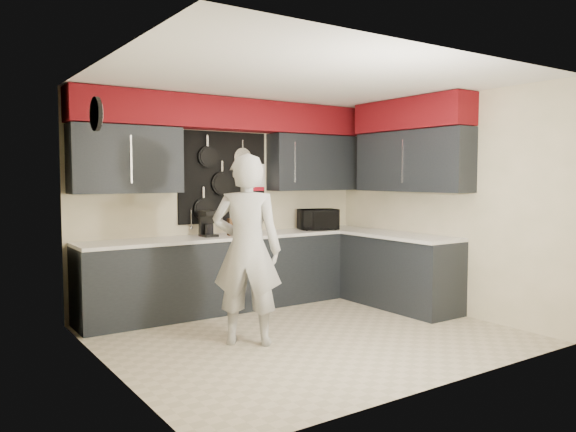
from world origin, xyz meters
TOP-DOWN VIEW (x-y plane):
  - ground at (0.00, 0.00)m, footprint 4.00×4.00m
  - back_wall_assembly at (0.01, 1.60)m, footprint 4.00×0.36m
  - right_wall_assembly at (1.85, 0.26)m, footprint 0.36×3.50m
  - left_wall_assembly at (-1.99, 0.02)m, footprint 0.05×3.50m
  - base_cabinets at (0.49, 1.13)m, footprint 3.95×2.20m
  - microwave at (1.21, 1.40)m, footprint 0.58×0.48m
  - knife_block at (-0.11, 1.40)m, footprint 0.11×0.11m
  - utensil_crock at (0.18, 1.44)m, footprint 0.11×0.11m
  - coffee_maker at (-0.41, 1.45)m, footprint 0.17×0.21m
  - person at (-0.66, 0.07)m, footprint 0.81×0.77m

SIDE VIEW (x-z plane):
  - ground at x=0.00m, z-range 0.00..0.00m
  - base_cabinets at x=0.49m, z-range 0.00..0.92m
  - person at x=-0.66m, z-range 0.00..1.85m
  - utensil_crock at x=0.18m, z-range 0.92..1.06m
  - knife_block at x=-0.11m, z-range 0.92..1.13m
  - microwave at x=1.21m, z-range 0.92..1.20m
  - coffee_maker at x=-0.41m, z-range 0.93..1.23m
  - left_wall_assembly at x=-1.99m, z-range 0.03..2.63m
  - right_wall_assembly at x=1.85m, z-range 0.64..3.24m
  - back_wall_assembly at x=0.01m, z-range 0.71..3.31m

